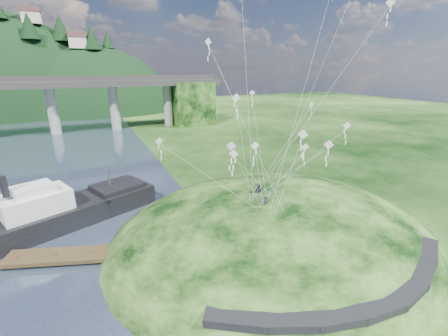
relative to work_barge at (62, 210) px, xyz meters
name	(u,v)px	position (x,y,z in m)	size (l,w,h in m)	color
ground	(211,266)	(12.38, -14.24, -1.78)	(320.00, 320.00, 0.00)	black
grass_hill	(273,248)	(20.38, -12.24, -3.28)	(36.00, 32.00, 13.00)	black
footpath	(362,293)	(19.84, -23.99, 0.30)	(22.29, 5.84, 0.83)	black
bridge	(5,99)	(-14.08, 55.82, 7.92)	(160.00, 11.00, 15.00)	#2D2B2B
work_barge	(62,210)	(0.00, 0.00, 0.00)	(20.88, 12.94, 7.11)	black
wooden_dock	(93,254)	(2.73, -8.55, -1.30)	(15.40, 7.19, 1.10)	#362816
kite_flyers	(260,186)	(18.65, -11.92, 4.10)	(1.85, 3.60, 1.97)	#23262F
kite_swarm	(276,99)	(19.86, -12.02, 12.52)	(19.35, 16.51, 18.30)	white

